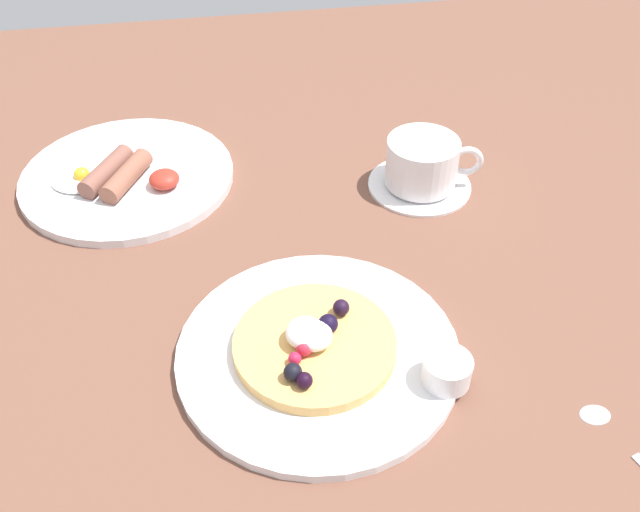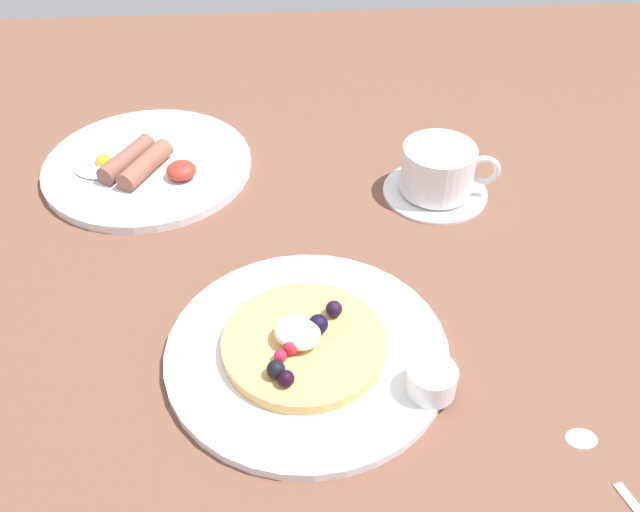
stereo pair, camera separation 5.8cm
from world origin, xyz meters
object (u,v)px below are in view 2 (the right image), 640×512
Objects in this scene: breakfast_plate at (148,166)px; coffee_saucer at (435,191)px; syrup_ramekin at (432,380)px; teaspoon at (608,471)px; coffee_cup at (439,168)px; pancake_plate at (307,352)px.

breakfast_plate is 2.07× the size of coffee_saucer.
teaspoon is at bearing -32.51° from syrup_ramekin.
coffee_cup is at bearing 78.40° from syrup_ramekin.
syrup_ramekin is 0.38× the size of coffee_cup.
pancake_plate is 38.08cm from breakfast_plate.
teaspoon is (24.56, -14.27, -0.27)cm from pancake_plate.
coffee_cup is at bearing 55.73° from pancake_plate.
pancake_plate is at bearing 152.91° from syrup_ramekin.
syrup_ramekin reaches higher than pancake_plate.
breakfast_plate is at bearing 132.80° from teaspoon.
pancake_plate reaches higher than teaspoon.
breakfast_plate is (-19.14, 32.92, 0.05)cm from pancake_plate.
breakfast_plate reaches higher than teaspoon.
syrup_ramekin is 0.31× the size of teaspoon.
breakfast_plate is (-30.12, 38.54, -1.88)cm from syrup_ramekin.
teaspoon is at bearing -79.72° from coffee_cup.
coffee_saucer is (17.22, 25.50, -0.14)cm from pancake_plate.
pancake_plate reaches higher than coffee_saucer.
coffee_saucer is 1.09× the size of coffee_cup.
syrup_ramekin reaches higher than breakfast_plate.
coffee_cup is (6.38, 31.08, 1.34)cm from syrup_ramekin.
coffee_saucer is at bearing -11.55° from breakfast_plate.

